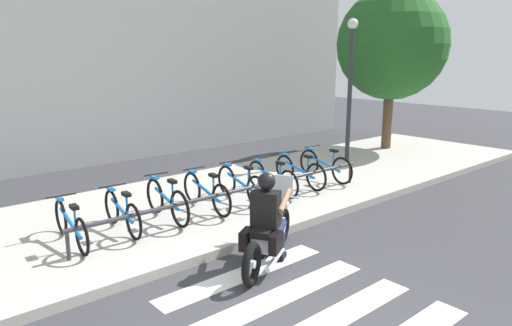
{
  "coord_description": "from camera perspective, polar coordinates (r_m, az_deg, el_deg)",
  "views": [
    {
      "loc": [
        -3.45,
        -3.22,
        3.07
      ],
      "look_at": [
        1.86,
        2.9,
        1.2
      ],
      "focal_mm": 33.17,
      "sensor_mm": 36.0,
      "label": 1
    }
  ],
  "objects": [
    {
      "name": "bicycle_4",
      "position": [
        9.56,
        -1.84,
        -2.6
      ],
      "size": [
        0.48,
        1.68,
        0.77
      ],
      "color": "black",
      "rests_on": "sidewalk"
    },
    {
      "name": "bicycle_2",
      "position": [
        8.63,
        -10.72,
        -4.49
      ],
      "size": [
        0.48,
        1.64,
        0.8
      ],
      "color": "black",
      "rests_on": "sidewalk"
    },
    {
      "name": "bicycle_0",
      "position": [
        7.98,
        -21.45,
        -6.91
      ],
      "size": [
        0.48,
        1.69,
        0.72
      ],
      "color": "black",
      "rests_on": "sidewalk"
    },
    {
      "name": "bicycle_3",
      "position": [
        9.07,
        -6.05,
        -3.55
      ],
      "size": [
        0.48,
        1.71,
        0.77
      ],
      "color": "black",
      "rests_on": "sidewalk"
    },
    {
      "name": "motorcycle",
      "position": [
        7.16,
        1.59,
        -8.49
      ],
      "size": [
        1.92,
        1.19,
        1.2
      ],
      "color": "black",
      "rests_on": "ground"
    },
    {
      "name": "crosswalk_stripe_2",
      "position": [
        5.95,
        8.86,
        -18.26
      ],
      "size": [
        2.8,
        0.4,
        0.01
      ],
      "primitive_type": "cube",
      "color": "white",
      "rests_on": "ground"
    },
    {
      "name": "street_lamp",
      "position": [
        13.18,
        11.31,
        10.01
      ],
      "size": [
        0.28,
        0.28,
        3.99
      ],
      "color": "#2D2D33",
      "rests_on": "ground"
    },
    {
      "name": "crosswalk_stripe_4",
      "position": [
        6.94,
        -1.51,
        -13.24
      ],
      "size": [
        2.8,
        0.4,
        0.01
      ],
      "primitive_type": "cube",
      "color": "white",
      "rests_on": "ground"
    },
    {
      "name": "crosswalk_stripe_3",
      "position": [
        6.41,
        3.21,
        -15.62
      ],
      "size": [
        2.8,
        0.4,
        0.01
      ],
      "primitive_type": "cube",
      "color": "white",
      "rests_on": "ground"
    },
    {
      "name": "rider",
      "position": [
        6.96,
        1.39,
        -5.93
      ],
      "size": [
        0.77,
        0.72,
        1.43
      ],
      "color": "black",
      "rests_on": "ground"
    },
    {
      "name": "bike_rack",
      "position": [
        8.87,
        -1.73,
        -3.34
      ],
      "size": [
        6.59,
        0.07,
        0.49
      ],
      "color": "#333338",
      "rests_on": "sidewalk"
    },
    {
      "name": "bicycle_7",
      "position": [
        11.31,
        8.31,
        -0.28
      ],
      "size": [
        0.48,
        1.73,
        0.78
      ],
      "color": "black",
      "rests_on": "sidewalk"
    },
    {
      "name": "bicycle_5",
      "position": [
        10.11,
        1.93,
        -1.81
      ],
      "size": [
        0.48,
        1.7,
        0.74
      ],
      "color": "black",
      "rests_on": "sidewalk"
    },
    {
      "name": "sidewalk",
      "position": [
        8.95,
        -15.88,
        -7.09
      ],
      "size": [
        24.0,
        4.4,
        0.15
      ],
      "primitive_type": "cube",
      "color": "#B7B2A8",
      "rests_on": "ground"
    },
    {
      "name": "tree_near_rack",
      "position": [
        15.41,
        16.08,
        13.55
      ],
      "size": [
        3.37,
        3.37,
        5.05
      ],
      "color": "brown",
      "rests_on": "ground"
    },
    {
      "name": "bicycle_6",
      "position": [
        10.69,
        5.3,
        -1.0
      ],
      "size": [
        0.48,
        1.67,
        0.76
      ],
      "color": "black",
      "rests_on": "sidewalk"
    },
    {
      "name": "bicycle_1",
      "position": [
        8.27,
        -15.86,
        -5.73
      ],
      "size": [
        0.48,
        1.57,
        0.74
      ],
      "color": "black",
      "rests_on": "sidewalk"
    }
  ]
}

